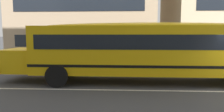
{
  "coord_description": "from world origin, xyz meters",
  "views": [
    {
      "loc": [
        -5.42,
        -8.75,
        2.51
      ],
      "look_at": [
        -5.9,
        0.84,
        1.46
      ],
      "focal_mm": 31.89,
      "sensor_mm": 36.0,
      "label": 1
    }
  ],
  "objects": [
    {
      "name": "school_bus",
      "position": [
        -4.25,
        1.68,
        1.84
      ],
      "size": [
        13.91,
        3.36,
        3.11
      ],
      "rotation": [
        0.0,
        0.0,
        3.13
      ],
      "color": "yellow",
      "rests_on": "ground_plane"
    },
    {
      "name": "sidewalk_far",
      "position": [
        0.0,
        7.75,
        0.01
      ],
      "size": [
        120.0,
        3.0,
        0.01
      ],
      "primitive_type": "cube",
      "color": "gray",
      "rests_on": "ground_plane"
    },
    {
      "name": "apartment_block_far_left",
      "position": [
        -9.4,
        15.92,
        6.65
      ],
      "size": [
        14.2,
        13.39,
        13.3
      ],
      "color": "tan",
      "rests_on": "ground_plane"
    }
  ]
}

